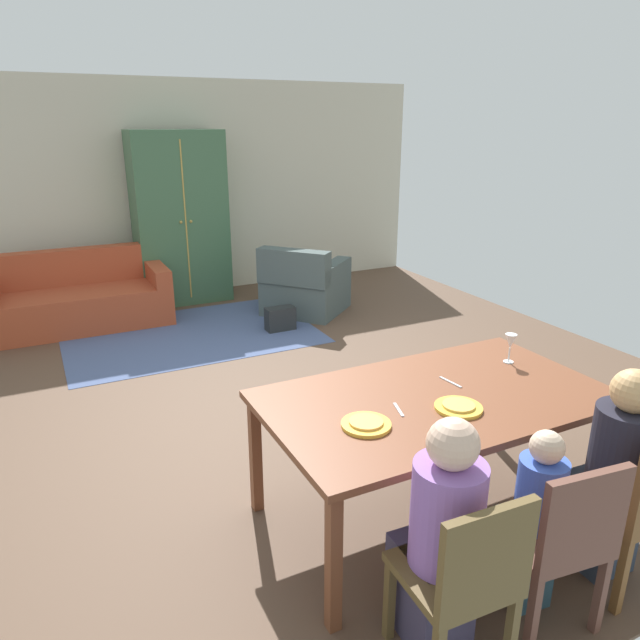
{
  "coord_description": "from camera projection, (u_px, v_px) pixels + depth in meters",
  "views": [
    {
      "loc": [
        -1.66,
        -3.77,
        2.18
      ],
      "look_at": [
        0.08,
        -0.27,
        0.85
      ],
      "focal_mm": 32.7,
      "sensor_mm": 36.0,
      "label": 1
    }
  ],
  "objects": [
    {
      "name": "armoire",
      "position": [
        180.0,
        218.0,
        7.21
      ],
      "size": [
        1.1,
        0.59,
        2.1
      ],
      "color": "#3C6343",
      "rests_on": "ground_plane"
    },
    {
      "name": "couch",
      "position": [
        77.0,
        300.0,
        6.5
      ],
      "size": [
        1.95,
        0.86,
        0.82
      ],
      "color": "#A44327",
      "rests_on": "ground_plane"
    },
    {
      "name": "knife",
      "position": [
        451.0,
        382.0,
        3.35
      ],
      "size": [
        0.03,
        0.17,
        0.01
      ],
      "primitive_type": "cube",
      "rotation": [
        0.0,
        0.0,
        0.11
      ],
      "color": "silver",
      "rests_on": "dining_table"
    },
    {
      "name": "plate_near_man",
      "position": [
        366.0,
        425.0,
        2.87
      ],
      "size": [
        0.25,
        0.25,
        0.02
      ],
      "primitive_type": "cylinder",
      "color": "yellow",
      "rests_on": "dining_table"
    },
    {
      "name": "person_child",
      "position": [
        531.0,
        523.0,
        2.68
      ],
      "size": [
        0.22,
        0.3,
        0.92
      ],
      "color": "#26414D",
      "rests_on": "ground_plane"
    },
    {
      "name": "dining_chair_man",
      "position": [
        465.0,
        575.0,
        2.29
      ],
      "size": [
        0.44,
        0.44,
        0.87
      ],
      "color": "brown",
      "rests_on": "ground_plane"
    },
    {
      "name": "handbag",
      "position": [
        280.0,
        319.0,
        6.4
      ],
      "size": [
        0.32,
        0.16,
        0.26
      ],
      "primitive_type": "cube",
      "color": "#232627",
      "rests_on": "ground_plane"
    },
    {
      "name": "ground_plane",
      "position": [
        267.0,
        385.0,
        5.12
      ],
      "size": [
        6.94,
        6.41,
        0.02
      ],
      "primitive_type": "cube",
      "color": "brown"
    },
    {
      "name": "area_rug",
      "position": [
        191.0,
        334.0,
        6.31
      ],
      "size": [
        2.6,
        1.8,
        0.01
      ],
      "primitive_type": "cube",
      "color": "#475680",
      "rests_on": "ground_plane"
    },
    {
      "name": "pizza_near_man",
      "position": [
        366.0,
        422.0,
        2.87
      ],
      "size": [
        0.17,
        0.17,
        0.01
      ],
      "primitive_type": "cylinder",
      "color": "gold",
      "rests_on": "plate_near_man"
    },
    {
      "name": "back_wall",
      "position": [
        171.0,
        191.0,
        7.44
      ],
      "size": [
        6.94,
        0.1,
        2.7
      ],
      "primitive_type": "cube",
      "color": "beige",
      "rests_on": "ground_plane"
    },
    {
      "name": "dining_chair_child",
      "position": [
        560.0,
        535.0,
        2.51
      ],
      "size": [
        0.47,
        0.47,
        0.87
      ],
      "color": "brown",
      "rests_on": "ground_plane"
    },
    {
      "name": "armchair",
      "position": [
        304.0,
        287.0,
        6.95
      ],
      "size": [
        1.21,
        1.21,
        0.82
      ],
      "color": "#465352",
      "rests_on": "ground_plane"
    },
    {
      "name": "person_man",
      "position": [
        439.0,
        543.0,
        2.44
      ],
      "size": [
        0.3,
        0.41,
        1.11
      ],
      "color": "#3D3752",
      "rests_on": "ground_plane"
    },
    {
      "name": "person_woman",
      "position": [
        611.0,
        478.0,
        2.88
      ],
      "size": [
        0.3,
        0.41,
        1.11
      ],
      "color": "#323F53",
      "rests_on": "ground_plane"
    },
    {
      "name": "dining_table",
      "position": [
        436.0,
        406.0,
        3.22
      ],
      "size": [
        1.91,
        1.09,
        0.76
      ],
      "color": "brown",
      "rests_on": "ground_plane"
    },
    {
      "name": "pizza_near_child",
      "position": [
        459.0,
        405.0,
        3.04
      ],
      "size": [
        0.17,
        0.17,
        0.01
      ],
      "primitive_type": "cylinder",
      "color": "gold",
      "rests_on": "plate_near_child"
    },
    {
      "name": "plate_near_child",
      "position": [
        458.0,
        408.0,
        3.04
      ],
      "size": [
        0.25,
        0.25,
        0.02
      ],
      "primitive_type": "cylinder",
      "color": "yellow",
      "rests_on": "dining_table"
    },
    {
      "name": "fork",
      "position": [
        399.0,
        410.0,
        3.03
      ],
      "size": [
        0.06,
        0.15,
        0.01
      ],
      "primitive_type": "cube",
      "rotation": [
        0.0,
        0.0,
        -0.29
      ],
      "color": "silver",
      "rests_on": "dining_table"
    },
    {
      "name": "wine_glass",
      "position": [
        510.0,
        342.0,
        3.59
      ],
      "size": [
        0.07,
        0.07,
        0.19
      ],
      "color": "silver",
      "rests_on": "dining_table"
    }
  ]
}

